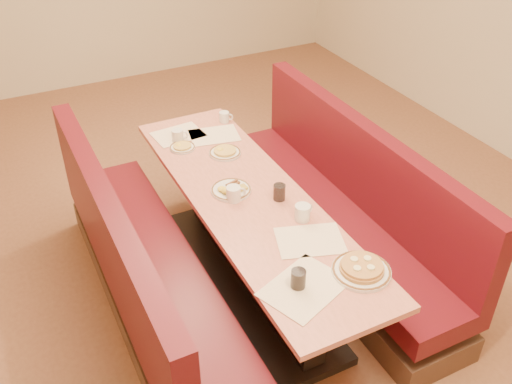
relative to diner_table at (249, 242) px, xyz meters
name	(u,v)px	position (x,y,z in m)	size (l,w,h in m)	color
ground	(250,283)	(0.00, 0.00, -0.37)	(8.00, 8.00, 0.00)	#9E6647
room_envelope	(247,12)	(0.00, 0.00, 1.56)	(6.04, 8.04, 2.82)	beige
diner_table	(249,242)	(0.00, 0.00, 0.00)	(0.70, 2.50, 0.75)	black
booth_left	(145,277)	(-0.73, 0.00, -0.01)	(0.55, 2.50, 1.05)	#4C3326
booth_right	(340,215)	(0.73, 0.00, -0.01)	(0.55, 2.50, 1.05)	#4C3326
placemat_near_left	(304,288)	(-0.11, -0.87, 0.38)	(0.43, 0.32, 0.00)	#F5E0C0
placemat_near_right	(310,240)	(0.12, -0.55, 0.38)	(0.38, 0.29, 0.00)	#F5E0C0
placemat_far_left	(178,134)	(-0.12, 0.98, 0.38)	(0.36, 0.27, 0.00)	#F5E0C0
placemat_far_right	(214,135)	(0.12, 0.84, 0.38)	(0.36, 0.27, 0.00)	#F5E0C0
pancake_plate	(362,269)	(0.23, -0.91, 0.40)	(0.32, 0.32, 0.07)	silver
eggs_plate	(231,190)	(-0.08, 0.11, 0.39)	(0.26, 0.26, 0.05)	silver
extra_plate_mid	(225,152)	(0.08, 0.56, 0.39)	(0.23, 0.23, 0.05)	silver
extra_plate_far	(182,147)	(-0.16, 0.77, 0.39)	(0.19, 0.19, 0.04)	silver
coffee_mug_a	(303,212)	(0.19, -0.36, 0.43)	(0.13, 0.09, 0.10)	silver
coffee_mug_b	(234,193)	(-0.10, 0.01, 0.43)	(0.13, 0.09, 0.10)	silver
coffee_mug_c	(225,117)	(0.28, 1.01, 0.42)	(0.11, 0.08, 0.08)	silver
coffee_mug_d	(178,135)	(-0.15, 0.89, 0.42)	(0.12, 0.09, 0.09)	silver
soda_tumbler_near	(298,279)	(-0.13, -0.85, 0.43)	(0.08, 0.08, 0.11)	black
soda_tumbler_mid	(279,192)	(0.16, -0.11, 0.43)	(0.08, 0.08, 0.11)	black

